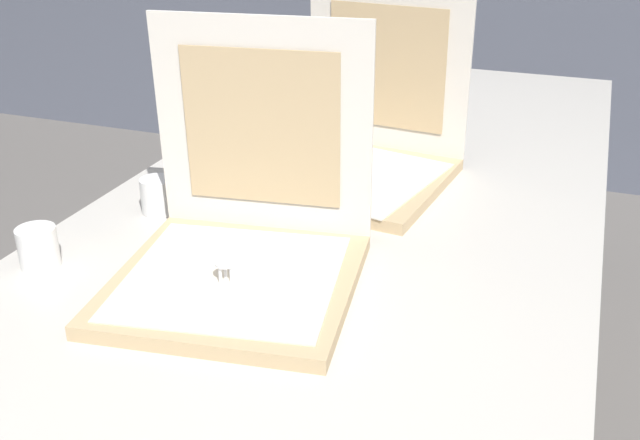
# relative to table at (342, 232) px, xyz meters

# --- Properties ---
(table) EXTENTS (0.89, 2.29, 0.73)m
(table) POSITION_rel_table_xyz_m (0.00, 0.00, 0.00)
(table) COLOR beige
(table) RESTS_ON ground
(pizza_box_front) EXTENTS (0.39, 0.39, 0.37)m
(pizza_box_front) POSITION_rel_table_xyz_m (-0.06, -0.28, 0.10)
(pizza_box_front) COLOR tan
(pizza_box_front) RESTS_ON table
(pizza_box_middle) EXTENTS (0.38, 0.38, 0.37)m
(pizza_box_middle) POSITION_rel_table_xyz_m (-0.02, 0.16, 0.10)
(pizza_box_middle) COLOR tan
(pizza_box_middle) RESTS_ON table
(cup_white_mid) EXTENTS (0.06, 0.06, 0.06)m
(cup_white_mid) POSITION_rel_table_xyz_m (-0.33, 0.10, 0.08)
(cup_white_mid) COLOR white
(cup_white_mid) RESTS_ON table
(cup_white_far) EXTENTS (0.06, 0.06, 0.06)m
(cup_white_far) POSITION_rel_table_xyz_m (-0.25, 0.35, 0.08)
(cup_white_far) COLOR white
(cup_white_far) RESTS_ON table
(cup_white_near_left) EXTENTS (0.06, 0.06, 0.06)m
(cup_white_near_left) POSITION_rel_table_xyz_m (-0.37, -0.36, 0.08)
(cup_white_near_left) COLOR white
(cup_white_near_left) RESTS_ON table
(cup_white_near_center) EXTENTS (0.06, 0.06, 0.06)m
(cup_white_near_center) POSITION_rel_table_xyz_m (-0.31, -0.12, 0.08)
(cup_white_near_center) COLOR white
(cup_white_near_center) RESTS_ON table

